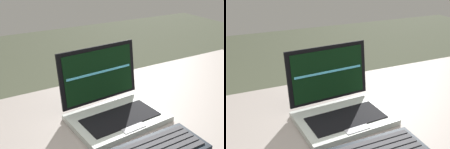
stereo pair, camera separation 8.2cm
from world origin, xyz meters
TOP-DOWN VIEW (x-y plane):
  - laptop_front at (-0.03, 0.10)m, footprint 0.30×0.25m

SIDE VIEW (x-z plane):
  - laptop_front at x=-0.03m, z-range 0.65..0.86m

